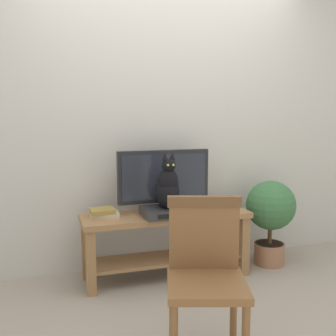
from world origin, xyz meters
TOP-DOWN VIEW (x-y plane):
  - ground_plane at (0.00, 0.00)m, footprint 12.00×12.00m
  - back_wall at (0.00, 0.90)m, footprint 7.00×0.12m
  - tv_stand at (-0.08, 0.52)m, footprint 1.36×0.41m
  - tv at (-0.08, 0.58)m, footprint 0.76×0.20m
  - media_box at (-0.09, 0.43)m, footprint 0.39×0.29m
  - cat at (-0.09, 0.42)m, footprint 0.19×0.30m
  - wooden_chair at (-0.22, -0.62)m, footprint 0.51×0.51m
  - book_stack at (-0.57, 0.57)m, footprint 0.25×0.21m
  - potted_plant at (0.88, 0.50)m, footprint 0.43×0.43m

SIDE VIEW (x-z plane):
  - ground_plane at x=0.00m, z-range 0.00..0.00m
  - tv_stand at x=-0.08m, z-range 0.11..0.64m
  - potted_plant at x=0.88m, z-range 0.09..0.84m
  - wooden_chair at x=-0.22m, z-range 0.08..0.97m
  - book_stack at x=-0.57m, z-range 0.53..0.60m
  - media_box at x=-0.09m, z-range 0.53..0.60m
  - cat at x=-0.09m, z-range 0.55..0.99m
  - tv at x=-0.08m, z-range 0.54..1.05m
  - back_wall at x=0.00m, z-range 0.00..2.80m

